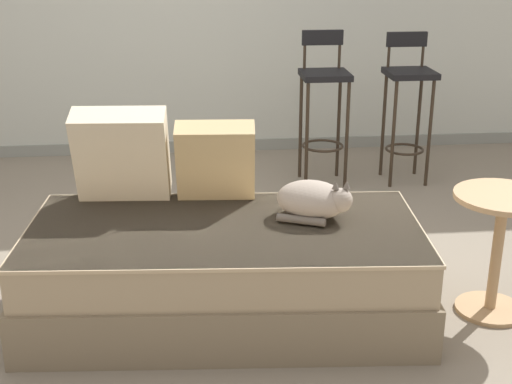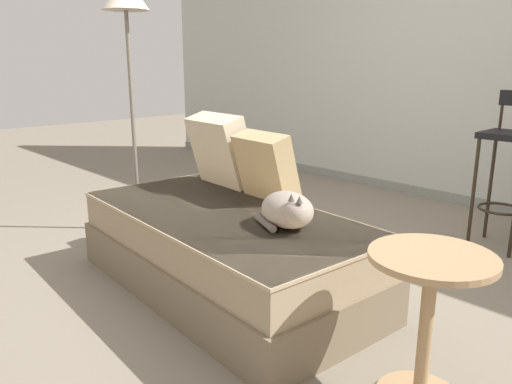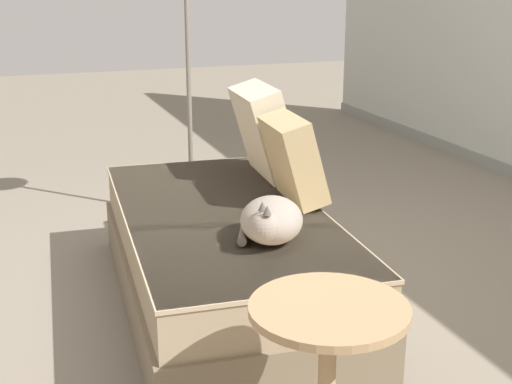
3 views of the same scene
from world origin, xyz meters
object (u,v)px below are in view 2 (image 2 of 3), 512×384
Objects in this scene: throw_pillow_middle at (266,166)px; floor_lamp at (126,19)px; throw_pillow_corner at (221,150)px; side_table at (428,308)px; bar_stool_near_window at (508,157)px; couch at (224,250)px; cat at (288,210)px.

floor_lamp is at bearing -172.74° from throw_pillow_middle.
throw_pillow_corner is 1.78m from side_table.
side_table is at bearing -76.22° from bar_stool_near_window.
couch is 3.94× the size of throw_pillow_corner.
bar_stool_near_window is at bearing 60.99° from throw_pillow_middle.
throw_pillow_middle is (0.44, -0.03, -0.03)m from throw_pillow_corner.
cat is at bearing -19.24° from throw_pillow_corner.
throw_pillow_corner is at bearing 160.76° from cat.
floor_lamp reaches higher than throw_pillow_corner.
throw_pillow_middle reaches higher than side_table.
bar_stool_near_window is (0.78, 1.78, 0.39)m from couch.
side_table is 2.72m from floor_lamp.
bar_stool_near_window is at bearing 77.94° from cat.
throw_pillow_corner is (-0.46, 0.37, 0.45)m from couch.
side_table is (1.23, -0.08, 0.15)m from couch.
couch is 1.75× the size of bar_stool_near_window.
couch is at bearing -8.56° from floor_lamp.
side_table is (0.82, -0.15, -0.15)m from cat.
floor_lamp is (-2.00, -1.59, 0.89)m from bar_stool_near_window.
cat is 0.67× the size of side_table.
throw_pillow_corner reaches higher than couch.
bar_stool_near_window is 2.71m from floor_lamp.
throw_pillow_middle is at bearing 93.58° from couch.
cat is 1.76m from bar_stool_near_window.
throw_pillow_middle is at bearing 161.36° from side_table.
couch is at bearing -171.20° from cat.
throw_pillow_corner is 1.88m from bar_stool_near_window.
cat is 0.85m from side_table.
cat reaches higher than side_table.
floor_lamp is (-1.23, 0.18, 1.28)m from couch.
floor_lamp reaches higher than side_table.
bar_stool_near_window reaches higher than couch.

